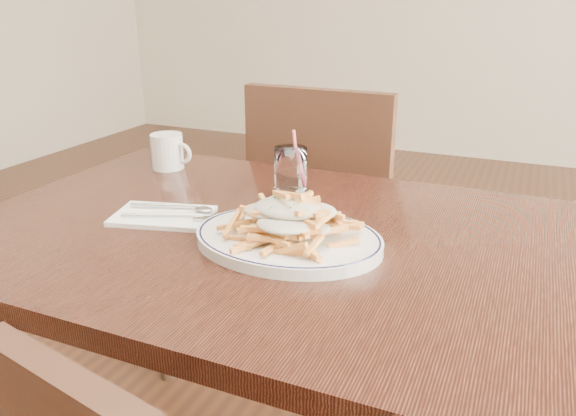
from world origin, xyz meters
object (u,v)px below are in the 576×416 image
at_px(loaded_fries, 288,214).
at_px(water_glass, 291,177).
at_px(chair_far, 328,215).
at_px(coffee_mug, 168,151).
at_px(table, 274,267).
at_px(fries_plate, 288,239).

height_order(loaded_fries, water_glass, water_glass).
bearing_deg(chair_far, loaded_fries, -76.48).
xyz_separation_m(loaded_fries, coffee_mug, (-0.47, 0.31, -0.01)).
bearing_deg(water_glass, table, -77.01).
bearing_deg(table, chair_far, 100.18).
relative_size(fries_plate, coffee_mug, 3.22).
xyz_separation_m(fries_plate, loaded_fries, (0.00, 0.00, 0.05)).
height_order(table, loaded_fries, loaded_fries).
height_order(fries_plate, loaded_fries, loaded_fries).
bearing_deg(coffee_mug, loaded_fries, -33.66).
bearing_deg(fries_plate, loaded_fries, 63.43).
relative_size(water_glass, coffee_mug, 1.36).
height_order(table, fries_plate, fries_plate).
bearing_deg(coffee_mug, table, -31.93).
relative_size(chair_far, coffee_mug, 8.22).
bearing_deg(table, water_glass, 102.99).
bearing_deg(chair_far, fries_plate, -76.48).
bearing_deg(water_glass, chair_far, 99.15).
xyz_separation_m(loaded_fries, water_glass, (-0.09, 0.22, -0.01)).
relative_size(table, fries_plate, 3.29).
height_order(chair_far, fries_plate, chair_far).
height_order(chair_far, loaded_fries, chair_far).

